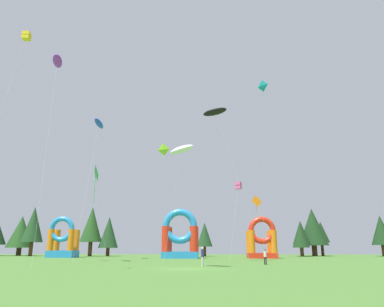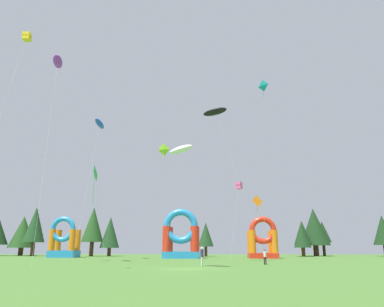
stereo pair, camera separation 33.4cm
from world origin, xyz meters
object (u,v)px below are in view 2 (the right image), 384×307
(kite_pink_box, at_px, (239,186))
(kite_lime_diamond, at_px, (163,151))
(kite_blue_parafoil, at_px, (100,124))
(inflatable_blue_arch, at_px, (64,242))
(person_midfield, at_px, (265,255))
(kite_orange_diamond, at_px, (257,202))
(kite_teal_diamond, at_px, (263,87))
(kite_black_parafoil, at_px, (215,112))
(kite_yellow_box, at_px, (27,37))
(kite_purple_parafoil, at_px, (58,62))
(kite_green_diamond, at_px, (94,175))
(kite_white_parafoil, at_px, (181,150))
(inflatable_red_slide, at_px, (181,239))
(person_near_camera, at_px, (202,255))
(inflatable_yellow_castle, at_px, (263,242))

(kite_pink_box, height_order, kite_lime_diamond, kite_lime_diamond)
(kite_blue_parafoil, bearing_deg, inflatable_blue_arch, 127.02)
(person_midfield, bearing_deg, kite_lime_diamond, 149.55)
(kite_orange_diamond, bearing_deg, kite_teal_diamond, -63.05)
(kite_black_parafoil, relative_size, kite_teal_diamond, 0.77)
(kite_yellow_box, height_order, person_midfield, kite_yellow_box)
(kite_purple_parafoil, xyz_separation_m, kite_pink_box, (23.29, 13.26, -13.75))
(person_midfield, bearing_deg, kite_green_diamond, -142.89)
(kite_orange_diamond, bearing_deg, kite_purple_parafoil, -153.79)
(kite_teal_diamond, height_order, kite_purple_parafoil, kite_teal_diamond)
(kite_white_parafoil, bearing_deg, inflatable_blue_arch, 126.64)
(kite_green_diamond, xyz_separation_m, inflatable_red_slide, (5.08, 30.33, -4.74))
(kite_purple_parafoil, height_order, inflatable_blue_arch, kite_purple_parafoil)
(kite_purple_parafoil, distance_m, person_midfield, 33.97)
(inflatable_red_slide, distance_m, inflatable_blue_arch, 20.77)
(kite_blue_parafoil, xyz_separation_m, kite_purple_parafoil, (-2.18, -11.45, 4.30))
(kite_blue_parafoil, relative_size, inflatable_red_slide, 2.68)
(kite_black_parafoil, relative_size, kite_yellow_box, 0.71)
(person_near_camera, relative_size, inflatable_blue_arch, 0.26)
(person_midfield, distance_m, inflatable_yellow_castle, 21.49)
(inflatable_yellow_castle, bearing_deg, kite_orange_diamond, -102.24)
(kite_black_parafoil, height_order, kite_pink_box, kite_black_parafoil)
(kite_teal_diamond, height_order, person_near_camera, kite_teal_diamond)
(kite_blue_parafoil, bearing_deg, kite_teal_diamond, -3.22)
(person_near_camera, bearing_deg, inflatable_yellow_castle, -174.53)
(kite_yellow_box, relative_size, person_near_camera, 15.81)
(kite_pink_box, relative_size, kite_yellow_box, 0.40)
(kite_blue_parafoil, relative_size, kite_orange_diamond, 2.38)
(kite_teal_diamond, xyz_separation_m, inflatable_blue_arch, (-33.39, 12.70, -22.40))
(kite_green_diamond, height_order, kite_orange_diamond, kite_orange_diamond)
(inflatable_yellow_castle, bearing_deg, kite_yellow_box, -146.08)
(kite_pink_box, distance_m, inflatable_blue_arch, 32.14)
(inflatable_yellow_castle, bearing_deg, kite_green_diamond, -120.57)
(kite_green_diamond, distance_m, kite_pink_box, 27.88)
(kite_lime_diamond, distance_m, kite_white_parafoil, 16.19)
(kite_green_diamond, relative_size, kite_blue_parafoil, 0.40)
(kite_blue_parafoil, bearing_deg, person_midfield, -28.90)
(kite_purple_parafoil, relative_size, person_midfield, 15.69)
(kite_green_diamond, distance_m, kite_teal_diamond, 32.33)
(inflatable_blue_arch, bearing_deg, kite_black_parafoil, -34.65)
(kite_white_parafoil, xyz_separation_m, person_near_camera, (1.87, 3.00, -9.57))
(kite_black_parafoil, distance_m, kite_yellow_box, 25.77)
(kite_orange_diamond, height_order, person_midfield, kite_orange_diamond)
(kite_green_diamond, distance_m, kite_orange_diamond, 28.56)
(inflatable_blue_arch, bearing_deg, kite_pink_box, -17.76)
(kite_green_diamond, relative_size, kite_yellow_box, 0.29)
(kite_green_diamond, bearing_deg, inflatable_blue_arch, 114.90)
(kite_pink_box, bearing_deg, inflatable_red_slide, 144.47)
(person_midfield, bearing_deg, kite_yellow_box, -175.20)
(kite_teal_diamond, xyz_separation_m, kite_purple_parafoil, (-27.05, -10.06, -0.60))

